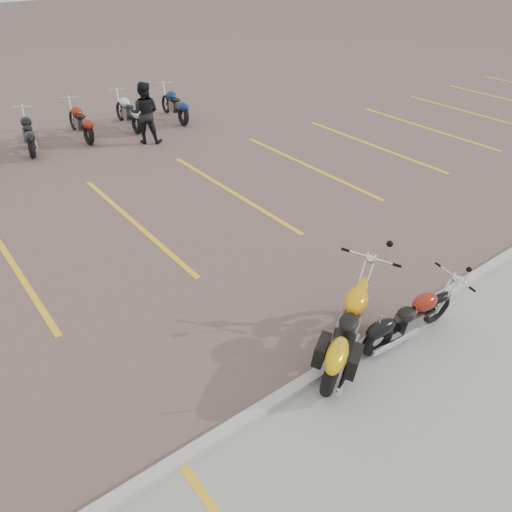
# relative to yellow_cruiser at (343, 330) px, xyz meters

# --- Properties ---
(ground) EXTENTS (100.00, 100.00, 0.00)m
(ground) POSITION_rel_yellow_cruiser_xyz_m (-0.70, 1.86, -0.50)
(ground) COLOR brown
(ground) RESTS_ON ground
(concrete_apron) EXTENTS (60.00, 5.00, 0.01)m
(concrete_apron) POSITION_rel_yellow_cruiser_xyz_m (-0.70, -2.64, -0.49)
(concrete_apron) COLOR #9E9B93
(concrete_apron) RESTS_ON ground
(curb) EXTENTS (60.00, 0.18, 0.12)m
(curb) POSITION_rel_yellow_cruiser_xyz_m (-0.70, -0.14, -0.44)
(curb) COLOR #ADAAA3
(curb) RESTS_ON ground
(parking_stripes) EXTENTS (38.00, 5.50, 0.01)m
(parking_stripes) POSITION_rel_yellow_cruiser_xyz_m (-0.70, 5.86, -0.49)
(parking_stripes) COLOR gold
(parking_stripes) RESTS_ON ground
(yellow_cruiser) EXTENTS (2.16, 1.38, 1.00)m
(yellow_cruiser) POSITION_rel_yellow_cruiser_xyz_m (0.00, 0.00, 0.00)
(yellow_cruiser) COLOR black
(yellow_cruiser) RESTS_ON ground
(flame_cruiser) EXTENTS (1.96, 0.33, 0.81)m
(flame_cruiser) POSITION_rel_yellow_cruiser_xyz_m (1.06, -0.36, -0.10)
(flame_cruiser) COLOR black
(flame_cruiser) RESTS_ON ground
(person_b) EXTENTS (1.15, 1.11, 1.86)m
(person_b) POSITION_rel_yellow_cruiser_xyz_m (1.98, 10.38, 0.43)
(person_b) COLOR black
(person_b) RESTS_ON ground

